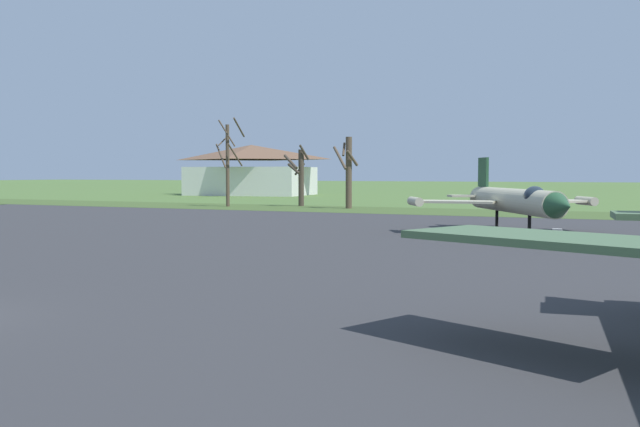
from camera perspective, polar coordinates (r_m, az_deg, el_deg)
The scene contains 8 objects.
asphalt_apron at distance 33.77m, azimuth -3.82°, elevation -2.93°, with size 103.73×60.15×0.05m, color #333335.
grass_verge_strip at distance 67.46m, azimuth 11.44°, elevation 0.08°, with size 163.73×12.00×0.06m, color #405828.
jet_fighter_front_left at distance 43.13m, azimuth 15.10°, elevation 1.03°, with size 10.92×13.58×4.66m.
info_placard_front_left at distance 36.30m, azimuth 18.26°, elevation -1.74°, with size 0.49×0.27×0.99m.
bare_tree_far_left at distance 77.94m, azimuth -7.27°, elevation 4.19°, with size 2.85×2.92×9.48m.
bare_tree_left_of_center at distance 78.46m, azimuth -1.61°, elevation 3.10°, with size 2.86×2.86×6.72m.
bare_tree_center at distance 73.10m, azimuth 2.24°, elevation 3.40°, with size 2.67×2.11×7.30m.
visitor_building at distance 121.04m, azimuth -5.45°, elevation 3.41°, with size 21.72×16.59×8.36m.
Camera 1 is at (16.54, -11.18, 3.63)m, focal length 40.48 mm.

